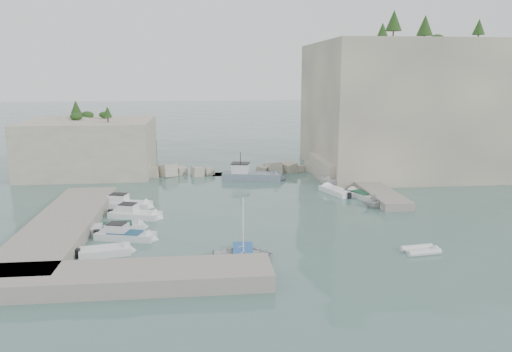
{
  "coord_description": "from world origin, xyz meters",
  "views": [
    {
      "loc": [
        -5.21,
        -42.36,
        13.08
      ],
      "look_at": [
        0.0,
        6.0,
        3.0
      ],
      "focal_mm": 35.0,
      "sensor_mm": 36.0,
      "label": 1
    }
  ],
  "objects": [
    {
      "name": "ground",
      "position": [
        0.0,
        0.0,
        0.0
      ],
      "size": [
        400.0,
        400.0,
        0.0
      ],
      "primitive_type": "plane",
      "color": "#4B716B",
      "rests_on": "ground"
    },
    {
      "name": "cliff_east",
      "position": [
        23.0,
        23.0,
        8.5
      ],
      "size": [
        26.0,
        22.0,
        17.0
      ],
      "primitive_type": "cube",
      "color": "beige",
      "rests_on": "ground"
    },
    {
      "name": "cliff_terrace",
      "position": [
        13.0,
        18.0,
        1.25
      ],
      "size": [
        8.0,
        10.0,
        2.5
      ],
      "primitive_type": "cube",
      "color": "beige",
      "rests_on": "ground"
    },
    {
      "name": "outcrop_west",
      "position": [
        -20.0,
        25.0,
        3.5
      ],
      "size": [
        16.0,
        14.0,
        7.0
      ],
      "primitive_type": "cube",
      "color": "beige",
      "rests_on": "ground"
    },
    {
      "name": "quay_west",
      "position": [
        -17.0,
        -1.0,
        0.55
      ],
      "size": [
        5.0,
        24.0,
        1.1
      ],
      "primitive_type": "cube",
      "color": "#9E9689",
      "rests_on": "ground"
    },
    {
      "name": "quay_south",
      "position": [
        -10.0,
        -12.5,
        0.55
      ],
      "size": [
        18.0,
        4.0,
        1.1
      ],
      "primitive_type": "cube",
      "color": "#9E9689",
      "rests_on": "ground"
    },
    {
      "name": "ledge_east",
      "position": [
        13.5,
        10.0,
        0.4
      ],
      "size": [
        3.0,
        16.0,
        0.8
      ],
      "primitive_type": "cube",
      "color": "#9E9689",
      "rests_on": "ground"
    },
    {
      "name": "breakwater",
      "position": [
        -1.0,
        22.0,
        0.7
      ],
      "size": [
        28.0,
        3.0,
        1.4
      ],
      "primitive_type": "cube",
      "color": "beige",
      "rests_on": "ground"
    },
    {
      "name": "motorboat_a",
      "position": [
        -12.95,
        6.67,
        0.0
      ],
      "size": [
        5.81,
        3.08,
        1.4
      ],
      "primitive_type": null,
      "rotation": [
        0.0,
        0.0,
        -0.27
      ],
      "color": "white",
      "rests_on": "ground"
    },
    {
      "name": "motorboat_b",
      "position": [
        -11.53,
        2.75,
        0.0
      ],
      "size": [
        5.45,
        3.19,
        1.4
      ],
      "primitive_type": null,
      "rotation": [
        0.0,
        0.0,
        -0.31
      ],
      "color": "white",
      "rests_on": "ground"
    },
    {
      "name": "motorboat_c",
      "position": [
        -12.53,
        -0.99,
        0.0
      ],
      "size": [
        4.95,
        2.53,
        0.7
      ],
      "primitive_type": null,
      "rotation": [
        0.0,
        0.0,
        0.18
      ],
      "color": "silver",
      "rests_on": "ground"
    },
    {
      "name": "motorboat_d",
      "position": [
        -11.53,
        -3.35,
        0.0
      ],
      "size": [
        5.43,
        2.87,
        1.4
      ],
      "primitive_type": null,
      "rotation": [
        0.0,
        0.0,
        -0.27
      ],
      "color": "silver",
      "rests_on": "ground"
    },
    {
      "name": "motorboat_e",
      "position": [
        -12.5,
        -6.74,
        0.0
      ],
      "size": [
        4.23,
        2.36,
        0.7
      ],
      "primitive_type": null,
      "rotation": [
        0.0,
        0.0,
        0.19
      ],
      "color": "silver",
      "rests_on": "ground"
    },
    {
      "name": "rowboat",
      "position": [
        -2.48,
        -8.49,
        0.0
      ],
      "size": [
        4.53,
        3.34,
        0.91
      ],
      "primitive_type": "imported",
      "rotation": [
        0.0,
        0.0,
        1.52
      ],
      "color": "white",
      "rests_on": "ground"
    },
    {
      "name": "inflatable_dinghy",
      "position": [
        10.69,
        -8.78,
        0.0
      ],
      "size": [
        2.98,
        1.72,
        0.44
      ],
      "primitive_type": null,
      "rotation": [
        0.0,
        0.0,
        0.13
      ],
      "color": "silver",
      "rests_on": "ground"
    },
    {
      "name": "tender_east_a",
      "position": [
        11.76,
        3.99,
        0.0
      ],
      "size": [
        3.25,
        2.92,
        1.53
      ],
      "primitive_type": "imported",
      "rotation": [
        0.0,
        0.0,
        1.72
      ],
      "color": "silver",
      "rests_on": "ground"
    },
    {
      "name": "tender_east_b",
      "position": [
        11.59,
        7.83,
        0.0
      ],
      "size": [
        3.3,
        4.95,
        0.7
      ],
      "primitive_type": null,
      "rotation": [
        0.0,
        0.0,
        1.97
      ],
      "color": "silver",
      "rests_on": "ground"
    },
    {
      "name": "tender_east_c",
      "position": [
        9.34,
        9.9,
        0.0
      ],
      "size": [
        3.26,
        5.39,
        0.7
      ],
      "primitive_type": null,
      "rotation": [
        0.0,
        0.0,
        1.91
      ],
      "color": "white",
      "rests_on": "ground"
    },
    {
      "name": "tender_east_d",
      "position": [
        10.49,
        13.06,
        0.0
      ],
      "size": [
        4.46,
        2.58,
        1.62
      ],
      "primitive_type": "imported",
      "rotation": [
        0.0,
        0.0,
        1.32
      ],
      "color": "white",
      "rests_on": "ground"
    },
    {
      "name": "work_boat",
      "position": [
        0.83,
        18.32,
        0.0
      ],
      "size": [
        8.32,
        4.07,
        2.2
      ],
      "primitive_type": null,
      "rotation": [
        0.0,
        0.0,
        -0.22
      ],
      "color": "slate",
      "rests_on": "ground"
    },
    {
      "name": "rowboat_mast",
      "position": [
        -2.48,
        -8.49,
        2.55
      ],
      "size": [
        0.1,
        0.1,
        4.2
      ],
      "primitive_type": "cylinder",
      "color": "white",
      "rests_on": "rowboat"
    },
    {
      "name": "vegetation",
      "position": [
        17.83,
        24.4,
        17.93
      ],
      "size": [
        53.48,
        13.88,
        13.4
      ],
      "color": "#1E4219",
      "rests_on": "ground"
    }
  ]
}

